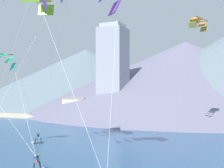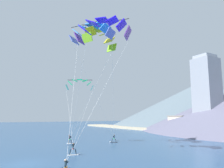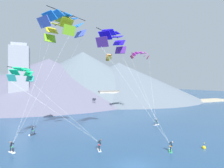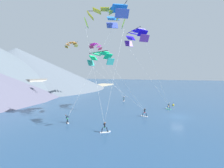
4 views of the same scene
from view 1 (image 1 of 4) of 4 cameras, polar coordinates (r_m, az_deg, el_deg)
name	(u,v)px [view 1 (image 1 of 4)]	position (r m, az deg, el deg)	size (l,w,h in m)	color
kitesurfer_near_trail	(39,165)	(32.46, -13.23, -14.17)	(0.70, 1.78, 1.77)	white
kitesurfer_far_right	(37,140)	(48.06, -13.62, -9.91)	(1.57, 1.45, 1.64)	black
parafoil_kite_distant_high_outer	(199,23)	(51.97, 15.59, 10.76)	(2.41, 5.13, 1.72)	olive
shoreline_strip	(176,122)	(73.58, 11.68, -6.85)	(180.00, 10.00, 0.70)	#BCAD8E
shore_building_harbour_front	(159,111)	(75.66, 8.51, -4.92)	(5.83, 5.83, 5.34)	silver
shore_building_promenade_mid	(79,107)	(88.19, -6.01, -4.27)	(7.16, 7.20, 5.60)	beige
highrise_tower	(113,72)	(85.36, 0.18, 2.26)	(7.00, 7.00, 25.81)	gray
mountain_peak_central_summit	(185,76)	(116.70, 13.27, 1.40)	(116.06, 116.06, 25.24)	slate
mountain_peak_east_shoulder	(86,78)	(143.71, -4.77, 1.15)	(108.48, 108.48, 26.26)	slate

